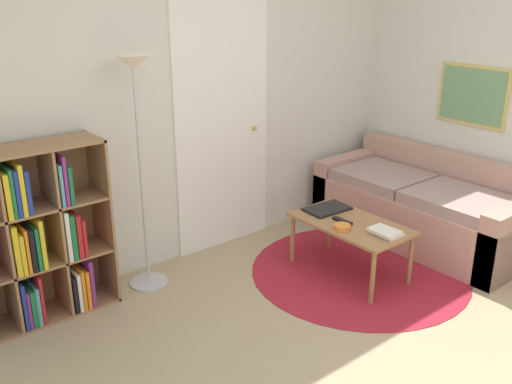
{
  "coord_description": "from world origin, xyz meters",
  "views": [
    {
      "loc": [
        -2.38,
        -1.55,
        2.16
      ],
      "look_at": [
        -0.13,
        1.21,
        0.85
      ],
      "focal_mm": 40.0,
      "sensor_mm": 36.0,
      "label": 1
    }
  ],
  "objects_px": {
    "couch": "(425,207)",
    "bowl": "(342,227)",
    "floor_lamp": "(137,113)",
    "laptop": "(327,209)",
    "bookshelf": "(24,243)",
    "coffee_table": "(351,228)"
  },
  "relations": [
    {
      "from": "floor_lamp",
      "to": "couch",
      "type": "xyz_separation_m",
      "value": [
        2.36,
        -0.8,
        -1.04
      ]
    },
    {
      "from": "bookshelf",
      "to": "coffee_table",
      "type": "bearing_deg",
      "value": -22.77
    },
    {
      "from": "floor_lamp",
      "to": "bowl",
      "type": "relative_size",
      "value": 13.79
    },
    {
      "from": "couch",
      "to": "bowl",
      "type": "distance_m",
      "value": 1.22
    },
    {
      "from": "floor_lamp",
      "to": "coffee_table",
      "type": "bearing_deg",
      "value": -32.86
    },
    {
      "from": "floor_lamp",
      "to": "couch",
      "type": "distance_m",
      "value": 2.7
    },
    {
      "from": "couch",
      "to": "coffee_table",
      "type": "xyz_separation_m",
      "value": [
        -1.05,
        -0.05,
        0.1
      ]
    },
    {
      "from": "coffee_table",
      "to": "floor_lamp",
      "type": "bearing_deg",
      "value": 147.14
    },
    {
      "from": "coffee_table",
      "to": "bowl",
      "type": "xyz_separation_m",
      "value": [
        -0.16,
        -0.06,
        0.07
      ]
    },
    {
      "from": "floor_lamp",
      "to": "bowl",
      "type": "xyz_separation_m",
      "value": [
        1.15,
        -0.9,
        -0.87
      ]
    },
    {
      "from": "coffee_table",
      "to": "couch",
      "type": "bearing_deg",
      "value": 2.55
    },
    {
      "from": "couch",
      "to": "laptop",
      "type": "height_order",
      "value": "couch"
    },
    {
      "from": "couch",
      "to": "bowl",
      "type": "xyz_separation_m",
      "value": [
        -1.2,
        -0.1,
        0.17
      ]
    },
    {
      "from": "floor_lamp",
      "to": "couch",
      "type": "height_order",
      "value": "floor_lamp"
    },
    {
      "from": "laptop",
      "to": "bowl",
      "type": "xyz_separation_m",
      "value": [
        -0.2,
        -0.35,
        0.01
      ]
    },
    {
      "from": "bowl",
      "to": "coffee_table",
      "type": "bearing_deg",
      "value": 19.21
    },
    {
      "from": "bowl",
      "to": "couch",
      "type": "bearing_deg",
      "value": 4.83
    },
    {
      "from": "couch",
      "to": "laptop",
      "type": "distance_m",
      "value": 1.05
    },
    {
      "from": "couch",
      "to": "bowl",
      "type": "relative_size",
      "value": 15.05
    },
    {
      "from": "laptop",
      "to": "couch",
      "type": "bearing_deg",
      "value": -13.67
    },
    {
      "from": "couch",
      "to": "laptop",
      "type": "xyz_separation_m",
      "value": [
        -1.01,
        0.25,
        0.16
      ]
    },
    {
      "from": "couch",
      "to": "coffee_table",
      "type": "height_order",
      "value": "couch"
    }
  ]
}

